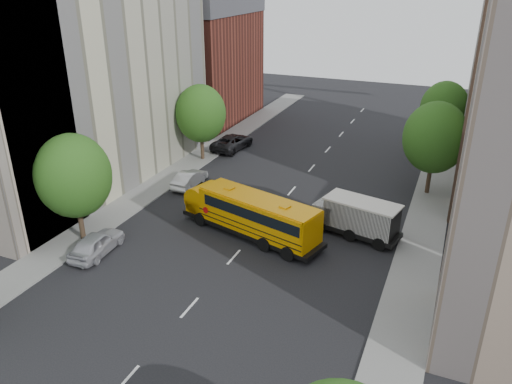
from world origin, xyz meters
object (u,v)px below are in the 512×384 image
Objects in this scene: parked_car_1 at (189,179)px; parked_car_5 at (427,135)px; school_bus at (249,212)px; street_tree_4 at (435,138)px; street_tree_5 at (444,108)px; street_tree_1 at (74,176)px; safari_truck at (356,217)px; parked_car_2 at (232,142)px; street_tree_2 at (201,114)px; parked_car_0 at (97,243)px.

parked_car_1 is 28.43m from parked_car_5.
school_bus is 10.53m from parked_car_1.
street_tree_5 is (-0.00, 12.00, -0.37)m from street_tree_4.
safari_truck is at bearing 24.75° from street_tree_1.
street_tree_1 is 19.93m from safari_truck.
school_bus is 19.24m from parked_car_2.
street_tree_2 is 8.01m from parked_car_1.
school_bus reaches higher than parked_car_1.
school_bus is at bearing -49.72° from street_tree_2.
street_tree_5 is 1.73× the size of parked_car_1.
street_tree_2 is 1.66× the size of parked_car_0.
parked_car_0 is (-19.80, -19.15, -4.28)m from street_tree_4.
street_tree_2 reaches higher than parked_car_5.
street_tree_4 is 21.45m from parked_car_2.
parked_car_2 reaches higher than parked_car_5.
street_tree_4 reaches higher than street_tree_2.
safari_truck is (-4.18, -21.78, -3.21)m from street_tree_5.
street_tree_1 is at bearing -122.29° from parked_car_5.
school_bus is 7.67m from safari_truck.
street_tree_4 is 1.74× the size of parked_car_0.
school_bus is at bearing -145.31° from safari_truck.
street_tree_2 is 5.97m from parked_car_2.
street_tree_4 is at bearing 63.86° from school_bus.
parked_car_5 is at bearing 96.69° from safari_truck.
school_bus is 1.68× the size of safari_truck.
parked_car_0 is at bearing 97.13° from parked_car_2.
street_tree_5 is 27.25m from school_bus.
street_tree_1 is 1.03× the size of street_tree_2.
street_tree_4 is 27.88m from parked_car_0.
parked_car_1 is at bearing -136.93° from street_tree_5.
street_tree_2 is at bearing -87.60° from parked_car_0.
street_tree_2 is at bearing -72.05° from parked_car_1.
street_tree_4 reaches higher than safari_truck.
street_tree_5 is at bearing -154.05° from parked_car_2.
safari_truck is at bearing -100.86° from street_tree_5.
street_tree_1 is 39.29m from parked_car_5.
street_tree_2 is 25.90m from parked_car_5.
parked_car_5 is at bearing -122.25° from parked_car_0.
parked_car_2 is at bearing -92.19° from parked_car_0.
street_tree_1 reaches higher than street_tree_5.
safari_truck is 21.57m from parked_car_2.
street_tree_4 is 0.69× the size of school_bus.
street_tree_5 is 27.40m from parked_car_1.
safari_truck is 1.20× the size of parked_car_2.
parked_car_0 is at bearing -126.80° from school_bus.
parked_car_1 is at bearing -178.90° from safari_truck.
street_tree_1 is at bearing -137.64° from school_bus.
street_tree_5 reaches higher than parked_car_1.
safari_truck is 25.15m from parked_car_5.
street_tree_2 is 1.03× the size of street_tree_5.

